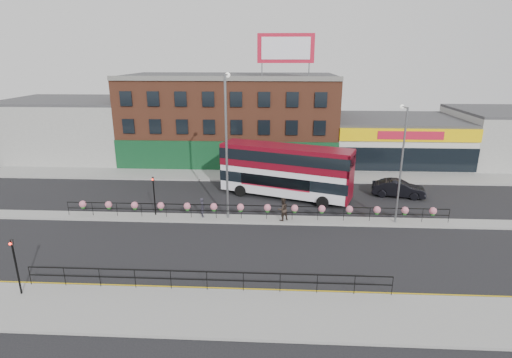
{
  "coord_description": "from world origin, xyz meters",
  "views": [
    {
      "loc": [
        1.7,
        -29.11,
        12.49
      ],
      "look_at": [
        0.0,
        3.0,
        2.5
      ],
      "focal_mm": 28.0,
      "sensor_mm": 36.0,
      "label": 1
    }
  ],
  "objects_px": {
    "double_decker_bus": "(286,166)",
    "lamp_column_west": "(227,135)",
    "car": "(398,188)",
    "pedestrian_b": "(283,209)",
    "lamp_column_east": "(401,156)",
    "pedestrian_a": "(202,207)"
  },
  "relations": [
    {
      "from": "lamp_column_east",
      "to": "double_decker_bus",
      "type": "bearing_deg",
      "value": 147.02
    },
    {
      "from": "pedestrian_a",
      "to": "pedestrian_b",
      "type": "bearing_deg",
      "value": -116.25
    },
    {
      "from": "car",
      "to": "lamp_column_west",
      "type": "bearing_deg",
      "value": 123.47
    },
    {
      "from": "double_decker_bus",
      "to": "lamp_column_west",
      "type": "distance_m",
      "value": 7.85
    },
    {
      "from": "car",
      "to": "pedestrian_b",
      "type": "height_order",
      "value": "pedestrian_b"
    },
    {
      "from": "double_decker_bus",
      "to": "car",
      "type": "distance_m",
      "value": 10.65
    },
    {
      "from": "double_decker_bus",
      "to": "lamp_column_east",
      "type": "relative_size",
      "value": 1.37
    },
    {
      "from": "pedestrian_b",
      "to": "pedestrian_a",
      "type": "bearing_deg",
      "value": -35.15
    },
    {
      "from": "pedestrian_b",
      "to": "lamp_column_west",
      "type": "xyz_separation_m",
      "value": [
        -4.33,
        0.65,
        5.66
      ]
    },
    {
      "from": "car",
      "to": "pedestrian_b",
      "type": "distance_m",
      "value": 12.54
    },
    {
      "from": "car",
      "to": "pedestrian_b",
      "type": "relative_size",
      "value": 2.69
    },
    {
      "from": "double_decker_bus",
      "to": "lamp_column_west",
      "type": "height_order",
      "value": "lamp_column_west"
    },
    {
      "from": "pedestrian_a",
      "to": "lamp_column_east",
      "type": "distance_m",
      "value": 15.71
    },
    {
      "from": "pedestrian_a",
      "to": "lamp_column_east",
      "type": "height_order",
      "value": "lamp_column_east"
    },
    {
      "from": "double_decker_bus",
      "to": "lamp_column_west",
      "type": "bearing_deg",
      "value": -132.48
    },
    {
      "from": "double_decker_bus",
      "to": "lamp_column_east",
      "type": "distance_m",
      "value": 10.28
    },
    {
      "from": "car",
      "to": "pedestrian_a",
      "type": "relative_size",
      "value": 3.13
    },
    {
      "from": "double_decker_bus",
      "to": "pedestrian_a",
      "type": "bearing_deg",
      "value": -141.54
    },
    {
      "from": "lamp_column_west",
      "to": "lamp_column_east",
      "type": "xyz_separation_m",
      "value": [
        13.02,
        -0.36,
        -1.33
      ]
    },
    {
      "from": "car",
      "to": "lamp_column_east",
      "type": "height_order",
      "value": "lamp_column_east"
    },
    {
      "from": "lamp_column_west",
      "to": "double_decker_bus",
      "type": "bearing_deg",
      "value": 47.52
    },
    {
      "from": "lamp_column_west",
      "to": "pedestrian_a",
      "type": "bearing_deg",
      "value": -173.3
    }
  ]
}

